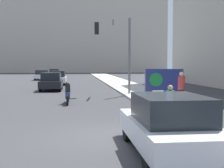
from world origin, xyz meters
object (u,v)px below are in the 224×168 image
Objects in this scene: protest_banner at (164,84)px; parked_car_curbside at (169,124)px; car_on_road_distant at (42,75)px; car_on_road_far_lane at (54,73)px; seated_protester at (170,99)px; jogger_on_sidewalk at (181,89)px; motorcycle_on_road at (68,94)px; car_on_road_nearest at (51,82)px; traffic_light_pole at (117,43)px; car_on_road_midblock at (58,78)px.

parked_car_curbside is (-2.64, -9.61, -0.37)m from protest_banner.
car_on_road_far_lane reaches higher than car_on_road_distant.
car_on_road_far_lane reaches higher than seated_protester.
car_on_road_far_lane is (-8.59, 37.82, -0.38)m from protest_banner.
protest_banner is (1.13, 4.84, 0.29)m from seated_protester.
protest_banner is at bearing -76.31° from jogger_on_sidewalk.
car_on_road_far_lane is (1.14, 9.47, 0.01)m from car_on_road_distant.
car_on_road_nearest is at bearing 99.95° from motorcycle_on_road.
motorcycle_on_road is (4.36, -27.77, -0.18)m from car_on_road_distant.
motorcycle_on_road is at bearing 104.97° from parked_car_curbside.
car_on_road_far_lane is (-6.58, 32.81, -3.00)m from traffic_light_pole.
parked_car_curbside is 10.54m from motorcycle_on_road.
car_on_road_distant is at bearing 98.93° from motorcycle_on_road.
protest_banner is 0.52× the size of parked_car_curbside.
traffic_light_pole is 1.25× the size of parked_car_curbside.
car_on_road_nearest is 0.91× the size of car_on_road_midblock.
car_on_road_midblock is at bearing -85.11° from car_on_road_far_lane.
protest_banner is 0.50× the size of car_on_road_distant.
jogger_on_sidewalk is 41.01m from car_on_road_far_lane.
car_on_road_nearest is 7.61m from car_on_road_midblock.
car_on_road_distant is 1.08× the size of car_on_road_far_lane.
parked_car_curbside is at bearing 76.52° from jogger_on_sidewalk.
seated_protester is 43.31m from car_on_road_far_lane.
car_on_road_midblock is 1.01× the size of car_on_road_distant.
parked_car_curbside is 0.96× the size of car_on_road_distant.
car_on_road_distant is at bearing -64.17° from jogger_on_sidewalk.
car_on_road_far_lane is at bearing 102.80° from protest_banner.
car_on_road_far_lane is (-5.95, 47.43, -0.01)m from parked_car_curbside.
jogger_on_sidewalk is at bearing -71.96° from car_on_road_distant.
car_on_road_midblock is (-6.84, 17.37, -0.35)m from protest_banner.
motorcycle_on_road is at bearing -85.05° from car_on_road_far_lane.
car_on_road_nearest is at bearing -51.20° from jogger_on_sidewalk.
traffic_light_pole is 7.48m from car_on_road_nearest.
car_on_road_far_lane is at bearing 83.16° from car_on_road_distant.
car_on_road_midblock is at bearing 122.23° from seated_protester.
seated_protester is at bearing -103.16° from protest_banner.
traffic_light_pole is 1.29× the size of car_on_road_nearest.
seated_protester is 0.30× the size of car_on_road_far_lane.
jogger_on_sidewalk is 0.41× the size of car_on_road_far_lane.
protest_banner is 12.01m from car_on_road_nearest.
car_on_road_far_lane is 37.38m from motorcycle_on_road.
car_on_road_far_lane is at bearing 97.15° from parked_car_curbside.
parked_car_curbside is 0.94× the size of car_on_road_midblock.
seated_protester is 5.00m from parked_car_curbside.
car_on_road_nearest is (-5.85, 14.60, -0.05)m from seated_protester.
jogger_on_sidewalk is at bearing -72.77° from traffic_light_pole.
seated_protester is at bearing -75.58° from car_on_road_midblock.
car_on_road_far_lane reaches higher than motorcycle_on_road.
jogger_on_sidewalk is 20.84m from car_on_road_midblock.
parked_car_curbside is at bearing -82.85° from car_on_road_far_lane.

